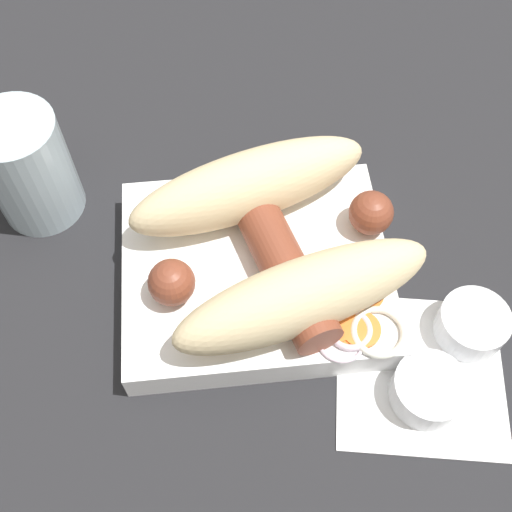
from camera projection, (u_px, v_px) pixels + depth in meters
name	position (u px, v px, depth m)	size (l,w,h in m)	color
ground_plane	(256.00, 281.00, 0.53)	(3.00, 3.00, 0.00)	#232326
food_tray	(256.00, 272.00, 0.52)	(0.21, 0.18, 0.03)	white
bread_roll	(275.00, 238.00, 0.48)	(0.23, 0.21, 0.06)	beige
sausage	(275.00, 246.00, 0.49)	(0.19, 0.17, 0.04)	brown
pickled_veggies	(356.00, 326.00, 0.47)	(0.07, 0.07, 0.01)	orange
napkin	(420.00, 373.00, 0.49)	(0.15, 0.15, 0.00)	white
condiment_cup_near	(427.00, 391.00, 0.47)	(0.05, 0.05, 0.03)	silver
condiment_cup_far	(471.00, 326.00, 0.50)	(0.05, 0.05, 0.03)	silver
drink_glass	(28.00, 168.00, 0.53)	(0.07, 0.07, 0.10)	silver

